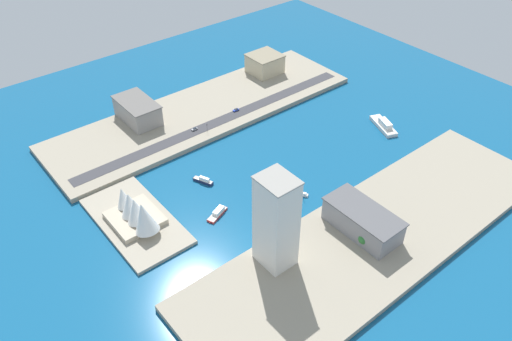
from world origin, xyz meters
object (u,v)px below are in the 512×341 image
(patrol_launch_navy, at_px, (203,180))
(sailboat_small_white, at_px, (302,194))
(warehouse_low_gray, at_px, (363,220))
(opera_landmark, at_px, (136,211))
(ferry_white_commuter, at_px, (384,125))
(office_block_beige, at_px, (265,63))
(tugboat_red, at_px, (218,213))
(traffic_light_waterfront, at_px, (207,127))
(hatchback_blue, at_px, (236,110))
(carpark_squat_concrete, at_px, (138,111))
(sedan_silver, at_px, (195,129))
(hotel_broad_white, at_px, (276,222))

(patrol_launch_navy, relative_size, sailboat_small_white, 1.35)
(warehouse_low_gray, bearing_deg, patrol_launch_navy, 24.34)
(warehouse_low_gray, bearing_deg, opera_landmark, 47.49)
(ferry_white_commuter, distance_m, office_block_beige, 117.15)
(tugboat_red, bearing_deg, traffic_light_waterfront, -30.74)
(sailboat_small_white, distance_m, traffic_light_waterfront, 90.23)
(tugboat_red, relative_size, office_block_beige, 0.63)
(tugboat_red, xyz_separation_m, patrol_launch_navy, (30.07, -10.29, 0.15))
(ferry_white_commuter, relative_size, patrol_launch_navy, 2.00)
(hatchback_blue, distance_m, traffic_light_waterfront, 34.16)
(ferry_white_commuter, bearing_deg, warehouse_low_gray, 123.34)
(tugboat_red, relative_size, traffic_light_waterfront, 2.47)
(patrol_launch_navy, height_order, warehouse_low_gray, warehouse_low_gray)
(opera_landmark, bearing_deg, office_block_beige, -61.51)
(tugboat_red, xyz_separation_m, office_block_beige, (114.85, -131.52, 9.98))
(warehouse_low_gray, relative_size, office_block_beige, 1.72)
(sailboat_small_white, distance_m, opera_landmark, 99.26)
(ferry_white_commuter, relative_size, carpark_squat_concrete, 0.78)
(patrol_launch_navy, bearing_deg, warehouse_low_gray, -155.66)
(patrol_launch_navy, xyz_separation_m, hatchback_blue, (50.32, -64.49, 2.88))
(warehouse_low_gray, distance_m, carpark_squat_concrete, 183.16)
(sedan_silver, height_order, traffic_light_waterfront, traffic_light_waterfront)
(office_block_beige, bearing_deg, opera_landmark, 118.49)
(tugboat_red, height_order, patrol_launch_navy, patrol_launch_navy)
(hotel_broad_white, distance_m, opera_landmark, 84.78)
(hatchback_blue, bearing_deg, carpark_squat_concrete, 60.58)
(warehouse_low_gray, xyz_separation_m, carpark_squat_concrete, (178.74, 39.98, 0.40))
(ferry_white_commuter, bearing_deg, tugboat_red, 89.66)
(tugboat_red, xyz_separation_m, traffic_light_waterfront, (70.89, -42.15, 6.45))
(sailboat_small_white, height_order, warehouse_low_gray, warehouse_low_gray)
(patrol_launch_navy, bearing_deg, opera_landmark, 99.43)
(hatchback_blue, height_order, traffic_light_waterfront, traffic_light_waterfront)
(sailboat_small_white, height_order, hotel_broad_white, hotel_broad_white)
(sedan_silver, xyz_separation_m, opera_landmark, (-56.67, 76.49, 6.20))
(warehouse_low_gray, bearing_deg, hatchback_blue, -8.82)
(hotel_broad_white, relative_size, opera_landmark, 1.37)
(traffic_light_waterfront, bearing_deg, tugboat_red, 149.26)
(patrol_launch_navy, xyz_separation_m, traffic_light_waterfront, (40.82, -31.86, 6.30))
(hatchback_blue, xyz_separation_m, sedan_silver, (-2.04, 38.45, 0.01))
(sedan_silver, bearing_deg, sailboat_small_white, -172.00)
(hotel_broad_white, xyz_separation_m, sedan_silver, (127.97, -35.15, -26.05))
(hotel_broad_white, bearing_deg, opera_landmark, 30.11)
(sailboat_small_white, height_order, hatchback_blue, sailboat_small_white)
(patrol_launch_navy, distance_m, hatchback_blue, 81.85)
(hatchback_blue, bearing_deg, traffic_light_waterfront, 106.24)
(carpark_squat_concrete, height_order, hatchback_blue, carpark_squat_concrete)
(hotel_broad_white, relative_size, sedan_silver, 12.03)
(patrol_launch_navy, relative_size, opera_landmark, 0.37)
(tugboat_red, height_order, carpark_squat_concrete, carpark_squat_concrete)
(hatchback_blue, xyz_separation_m, traffic_light_waterfront, (-9.51, 32.63, 3.42))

